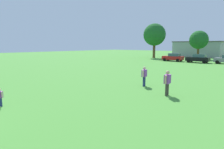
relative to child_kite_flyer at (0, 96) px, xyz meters
name	(u,v)px	position (x,y,z in m)	size (l,w,h in m)	color
ground_plane	(180,67)	(0.29, 26.12, -0.64)	(160.00, 160.00, 0.00)	#4C9338
child_kite_flyer	(0,96)	(0.00, 0.00, 0.00)	(0.49, 0.28, 1.07)	navy
adult_bystander	(167,81)	(6.25, 8.46, 0.41)	(0.37, 0.83, 1.75)	#3F3833
bystander_near_trees	(144,75)	(3.41, 10.14, 0.37)	(0.41, 0.79, 1.69)	navy
parked_car_red_0	(173,57)	(-5.19, 36.46, 0.22)	(4.30, 2.02, 1.68)	red
parked_car_black_1	(198,58)	(0.05, 36.16, 0.22)	(4.30, 2.02, 1.68)	black
tree_far_left	(154,35)	(-13.43, 43.20, 5.49)	(5.82, 5.82, 9.08)	brown
tree_left	(199,40)	(-3.00, 46.11, 4.03)	(4.43, 4.43, 6.91)	brown
house_right	(198,49)	(-6.11, 56.18, 1.63)	(13.50, 6.45, 4.52)	#9999A3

